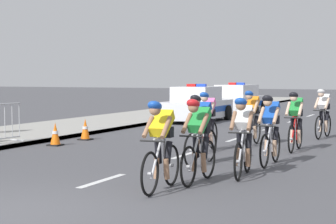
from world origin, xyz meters
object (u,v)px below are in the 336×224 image
cyclist_fourth (201,128)px  cyclist_tenth (323,113)px  cyclist_lead (161,144)px  cyclist_fifth (270,129)px  traffic_cone_near (55,134)px  traffic_cone_mid (85,130)px  cyclist_sixth (207,121)px  cyclist_third (243,136)px  cyclist_seventh (295,121)px  cyclist_eighth (252,117)px  cyclist_second (198,140)px  police_car_second (237,100)px  police_car_nearest (197,105)px

cyclist_fourth → cyclist_tenth: (1.48, 6.72, 0.00)m
cyclist_lead → cyclist_fifth: (0.94, 3.60, 0.00)m
traffic_cone_near → traffic_cone_mid: bearing=91.3°
cyclist_lead → traffic_cone_near: cyclist_lead is taller
cyclist_fourth → traffic_cone_near: bearing=161.5°
cyclist_lead → cyclist_sixth: same height
cyclist_sixth → cyclist_tenth: same height
cyclist_third → cyclist_seventh: 4.36m
cyclist_eighth → cyclist_second: bearing=-82.8°
cyclist_tenth → police_car_second: 12.05m
police_car_nearest → police_car_second: size_ratio=0.97×
cyclist_eighth → police_car_second: (-4.60, 13.24, -0.11)m
cyclist_seventh → traffic_cone_mid: (-6.36, 0.09, -0.48)m
cyclist_fourth → cyclist_eighth: (0.02, 3.90, 0.00)m
cyclist_fifth → traffic_cone_mid: size_ratio=2.69×
cyclist_sixth → cyclist_seventh: (2.03, 1.01, 0.00)m
cyclist_second → cyclist_eighth: same height
cyclist_sixth → cyclist_seventh: bearing=26.5°
cyclist_eighth → cyclist_tenth: size_ratio=1.00×
cyclist_lead → cyclist_eighth: same height
cyclist_fifth → cyclist_seventh: (-0.04, 2.68, 0.00)m
cyclist_fourth → cyclist_tenth: same height
cyclist_third → police_car_nearest: bearing=114.9°
cyclist_seventh → traffic_cone_near: (-6.32, -1.53, -0.48)m
cyclist_tenth → cyclist_third: bearing=-91.1°
police_car_nearest → cyclist_fifth: bearing=-61.4°
cyclist_tenth → traffic_cone_mid: bearing=-151.8°
cyclist_third → traffic_cone_mid: size_ratio=2.68×
cyclist_second → traffic_cone_mid: size_ratio=2.69×
cyclist_seventh → cyclist_fourth: bearing=-113.6°
cyclist_third → cyclist_sixth: 3.89m
cyclist_third → traffic_cone_near: cyclist_third is taller
cyclist_eighth → cyclist_third: bearing=-75.6°
cyclist_lead → cyclist_second: 1.01m
traffic_cone_near → police_car_second: bearing=88.7°
cyclist_seventh → police_car_second: 15.18m
cyclist_second → cyclist_sixth: size_ratio=1.00×
cyclist_fourth → cyclist_eighth: size_ratio=1.00×
cyclist_third → cyclist_fifth: (0.10, 1.68, 0.00)m
police_car_nearest → traffic_cone_mid: 8.28m
cyclist_second → cyclist_third: same height
cyclist_fifth → police_car_second: 17.69m
cyclist_third → cyclist_tenth: size_ratio=1.00×
cyclist_sixth → police_car_second: 15.48m
cyclist_lead → cyclist_tenth: 9.88m
cyclist_sixth → cyclist_eighth: (0.66, 1.73, 0.00)m
cyclist_eighth → cyclist_tenth: (1.46, 2.82, 0.00)m
cyclist_tenth → police_car_nearest: bearing=141.6°
cyclist_lead → traffic_cone_mid: cyclist_lead is taller
cyclist_seventh → cyclist_eighth: (-1.37, 0.72, 0.00)m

